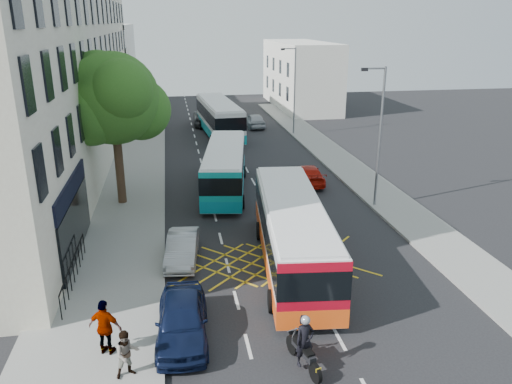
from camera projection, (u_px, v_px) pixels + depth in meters
name	position (u px, v px, depth m)	size (l,w,h in m)	color
ground	(338.00, 337.00, 17.51)	(120.00, 120.00, 0.00)	black
pavement_left	(123.00, 203.00, 30.08)	(5.00, 70.00, 0.15)	gray
pavement_right	(374.00, 188.00, 32.66)	(3.00, 70.00, 0.15)	gray
terrace_main	(47.00, 75.00, 35.85)	(8.30, 45.00, 13.50)	beige
terrace_far	(100.00, 65.00, 64.84)	(8.00, 20.00, 10.00)	silver
building_right	(300.00, 75.00, 62.68)	(6.00, 18.00, 8.00)	silver
street_tree	(113.00, 100.00, 28.02)	(6.30, 5.70, 8.80)	#382619
lamp_near	(379.00, 130.00, 28.18)	(1.45, 0.15, 8.00)	slate
lamp_far	(294.00, 86.00, 46.80)	(1.45, 0.15, 8.00)	slate
railings	(73.00, 270.00, 20.65)	(0.08, 5.60, 1.14)	black
bus_near	(292.00, 233.00, 22.03)	(3.72, 11.23, 3.10)	silver
bus_mid	(225.00, 168.00, 32.10)	(4.00, 10.50, 2.88)	silver
bus_far	(219.00, 118.00, 47.42)	(3.57, 11.89, 3.30)	silver
motorbike	(304.00, 344.00, 15.67)	(0.81, 2.13, 1.92)	black
parked_car_blue	(182.00, 319.00, 17.22)	(1.75, 4.36, 1.48)	#0D1634
parked_car_silver	(182.00, 248.00, 22.84)	(1.34, 3.85, 1.27)	#979B9E
red_hatchback	(307.00, 174.00, 33.77)	(1.76, 4.32, 1.25)	#AB1307
distant_car_grey	(205.00, 118.00, 52.68)	(2.45, 5.32, 1.48)	#3D4044
distant_car_silver	(255.00, 120.00, 51.42)	(1.70, 4.21, 1.44)	#B2B5BB
pedestrian_near	(127.00, 354.00, 15.13)	(0.76, 0.59, 1.57)	gray
pedestrian_far	(105.00, 327.00, 16.11)	(1.14, 0.48, 1.95)	gray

